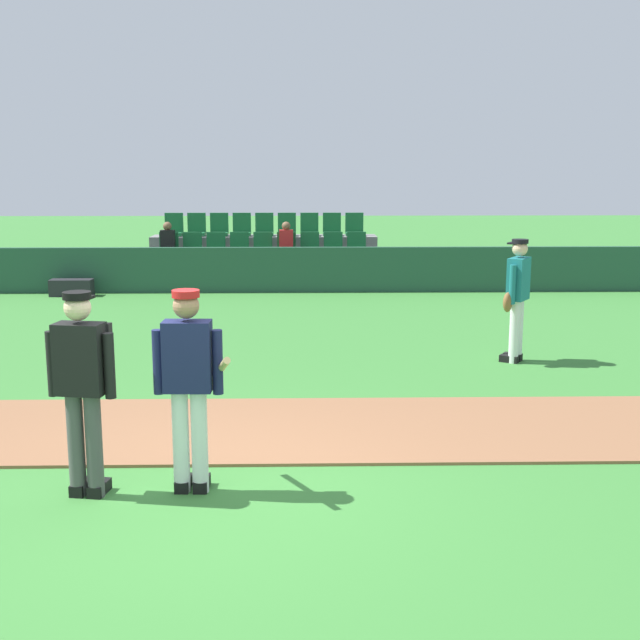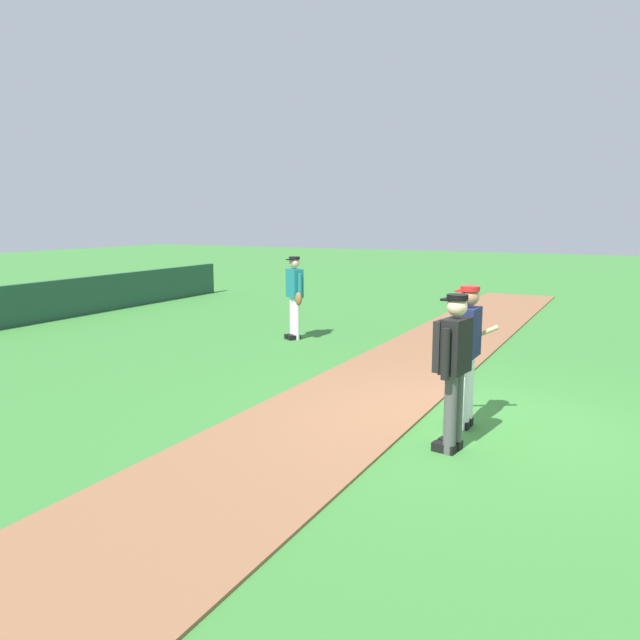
% 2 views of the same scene
% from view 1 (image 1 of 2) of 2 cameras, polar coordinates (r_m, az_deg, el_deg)
% --- Properties ---
extents(ground_plane, '(80.00, 80.00, 0.00)m').
position_cam_1_polar(ground_plane, '(7.22, -8.73, -11.93)').
color(ground_plane, '#387A33').
extents(infield_dirt_path, '(28.00, 2.18, 0.03)m').
position_cam_1_polar(infield_dirt_path, '(8.82, -7.29, -7.55)').
color(infield_dirt_path, brown).
rests_on(infield_dirt_path, ground).
extents(dugout_fence, '(20.00, 0.16, 1.00)m').
position_cam_1_polar(dugout_fence, '(18.18, -4.16, 3.52)').
color(dugout_fence, '#234C38').
rests_on(dugout_fence, ground).
extents(stadium_bleachers, '(5.55, 2.10, 1.65)m').
position_cam_1_polar(stadium_bleachers, '(19.62, -3.97, 4.01)').
color(stadium_bleachers, slate).
rests_on(stadium_bleachers, ground).
extents(batter_navy_jersey, '(0.68, 0.78, 1.76)m').
position_cam_1_polar(batter_navy_jersey, '(6.97, -9.13, -4.36)').
color(batter_navy_jersey, white).
rests_on(batter_navy_jersey, ground).
extents(umpire_home_plate, '(0.58, 0.35, 1.76)m').
position_cam_1_polar(umpire_home_plate, '(7.08, -16.26, -4.16)').
color(umpire_home_plate, '#4C4C4C').
rests_on(umpire_home_plate, ground).
extents(runner_teal_jersey, '(0.50, 0.57, 1.76)m').
position_cam_1_polar(runner_teal_jersey, '(11.86, 13.61, 1.67)').
color(runner_teal_jersey, white).
rests_on(runner_teal_jersey, ground).
extents(equipment_bag, '(0.90, 0.36, 0.36)m').
position_cam_1_polar(equipment_bag, '(18.45, -16.98, 2.18)').
color(equipment_bag, '#232328').
rests_on(equipment_bag, ground).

